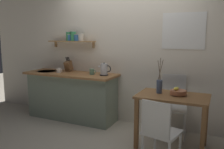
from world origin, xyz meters
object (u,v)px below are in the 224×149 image
coffee_mug_by_sink (59,70)px  coffee_mug_spare (92,72)px  electric_kettle (104,70)px  knife_block (68,66)px  fruit_bowl (178,92)px  dining_chair_far (173,102)px  dining_chair_near (159,131)px  twig_vase (159,86)px  dining_table (172,105)px

coffee_mug_by_sink → coffee_mug_spare: bearing=6.3°
electric_kettle → knife_block: 0.85m
coffee_mug_by_sink → electric_kettle: bearing=6.3°
knife_block → coffee_mug_spare: size_ratio=2.29×
fruit_bowl → knife_block: size_ratio=0.78×
dining_chair_far → dining_chair_near: bearing=-86.8°
fruit_bowl → coffee_mug_by_sink: 2.30m
knife_block → coffee_mug_by_sink: size_ratio=2.33×
dining_chair_near → coffee_mug_spare: (-1.52, 1.04, 0.46)m
dining_chair_far → knife_block: size_ratio=3.35×
dining_chair_far → coffee_mug_spare: bearing=-175.0°
fruit_bowl → coffee_mug_spare: size_ratio=1.78×
knife_block → coffee_mug_by_sink: 0.23m
electric_kettle → coffee_mug_spare: (-0.24, -0.03, -0.05)m
dining_chair_far → twig_vase: 0.58m
dining_table → coffee_mug_spare: (-1.53, 0.37, 0.33)m
knife_block → dining_chair_far: bearing=-0.1°
twig_vase → fruit_bowl: bearing=-1.9°
dining_chair_far → twig_vase: (-0.13, -0.45, 0.35)m
twig_vase → coffee_mug_by_sink: 2.03m
electric_kettle → dining_table: bearing=-17.0°
knife_block → coffee_mug_by_sink: knife_block is taller
dining_chair_near → dining_chair_far: size_ratio=0.90×
coffee_mug_spare → twig_vase: bearing=-13.8°
electric_kettle → knife_block: bearing=173.0°
dining_chair_near → twig_vase: size_ratio=1.69×
dining_table → fruit_bowl: fruit_bowl is taller
twig_vase → coffee_mug_spare: 1.37m
dining_chair_far → knife_block: (-2.06, 0.00, 0.48)m
coffee_mug_by_sink → dining_chair_near: bearing=-23.6°
dining_chair_near → electric_kettle: size_ratio=3.62×
dining_table → knife_block: 2.23m
dining_table → electric_kettle: size_ratio=4.06×
electric_kettle → dining_chair_far: bearing=4.7°
coffee_mug_by_sink → coffee_mug_spare: (0.69, 0.08, 0.01)m
dining_chair_near → knife_block: (-2.13, 1.17, 0.52)m
fruit_bowl → electric_kettle: electric_kettle is taller
fruit_bowl → twig_vase: twig_vase is taller
dining_chair_far → coffee_mug_spare: size_ratio=7.66×
dining_chair_far → fruit_bowl: bearing=-72.4°
dining_chair_far → dining_table: bearing=-80.6°
dining_chair_near → coffee_mug_by_sink: (-2.20, 0.96, 0.45)m
twig_vase → coffee_mug_spare: (-1.32, 0.33, 0.08)m
twig_vase → electric_kettle: (-1.09, 0.35, 0.13)m
dining_chair_near → knife_block: bearing=151.2°
dining_chair_near → twig_vase: (-0.19, 0.71, 0.38)m
fruit_bowl → electric_kettle: size_ratio=0.94×
twig_vase → coffee_mug_by_sink: (-2.01, 0.25, 0.07)m
knife_block → coffee_mug_spare: knife_block is taller
electric_kettle → coffee_mug_spare: bearing=-173.5°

